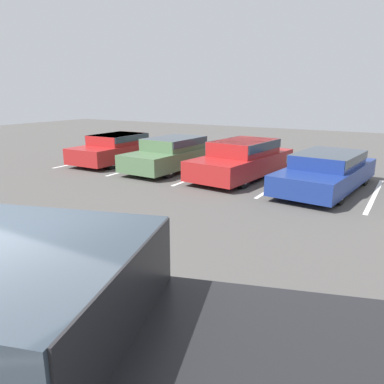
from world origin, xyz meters
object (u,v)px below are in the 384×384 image
(parked_sedan_a, at_px, (117,148))
(parked_sedan_c, at_px, (243,158))
(pickup_truck, at_px, (44,358))
(parked_sedan_d, at_px, (327,170))
(parked_sedan_b, at_px, (173,153))

(parked_sedan_a, relative_size, parked_sedan_c, 0.89)
(pickup_truck, height_order, parked_sedan_c, pickup_truck)
(pickup_truck, relative_size, parked_sedan_d, 1.29)
(parked_sedan_c, bearing_deg, parked_sedan_a, -84.09)
(parked_sedan_b, distance_m, parked_sedan_d, 5.84)
(pickup_truck, height_order, parked_sedan_a, pickup_truck)
(parked_sedan_b, height_order, parked_sedan_c, parked_sedan_c)
(pickup_truck, xyz_separation_m, parked_sedan_a, (-8.75, 10.56, -0.27))
(pickup_truck, xyz_separation_m, parked_sedan_c, (-2.92, 10.60, -0.22))
(parked_sedan_b, relative_size, parked_sedan_d, 0.93)
(parked_sedan_c, bearing_deg, parked_sedan_d, 89.82)
(parked_sedan_a, relative_size, parked_sedan_d, 0.88)
(parked_sedan_a, xyz_separation_m, parked_sedan_d, (8.77, -0.26, -0.02))
(parked_sedan_b, bearing_deg, pickup_truck, 30.92)
(parked_sedan_c, distance_m, parked_sedan_d, 2.95)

